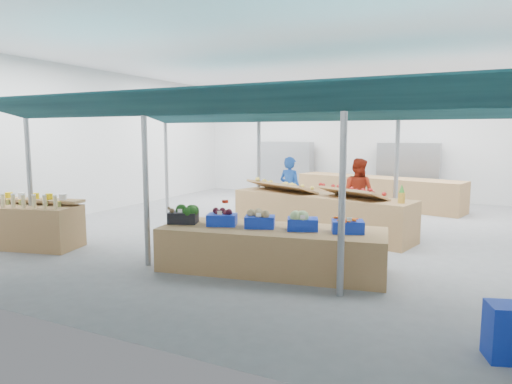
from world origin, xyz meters
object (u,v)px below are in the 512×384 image
Objects in this scene: crate_stack at (512,332)px; vendor_right at (358,193)px; bottle_shelf at (33,225)px; fruit_counter at (320,214)px; veg_counter at (272,249)px; vendor_left at (290,189)px.

vendor_right reaches higher than crate_stack.
bottle_shelf is 0.49× the size of fruit_counter.
bottle_shelf reaches higher than veg_counter.
vendor_left reaches higher than bottle_shelf.
fruit_counter is (4.92, 3.80, -0.00)m from bottle_shelf.
bottle_shelf is at bearing 54.08° from vendor_right.
vendor_left is (-1.38, 4.21, 0.50)m from veg_counter.
vendor_right is at bearing 27.90° from bottle_shelf.
veg_counter is at bearing 120.62° from vendor_left.
bottle_shelf is 5.14m from veg_counter.
fruit_counter is (-0.18, 3.11, 0.10)m from veg_counter.
vendor_right is at bearing 117.42° from crate_stack.
veg_counter reaches higher than crate_stack.
fruit_counter reaches higher than crate_stack.
veg_counter is 3.92m from crate_stack.
crate_stack is at bearing 129.89° from vendor_right.
fruit_counter is 1.32m from vendor_right.
vendor_right reaches higher than fruit_counter.
bottle_shelf reaches higher than fruit_counter.
veg_counter is (5.10, 0.69, -0.10)m from bottle_shelf.
crate_stack is 6.73m from vendor_right.
vendor_right is at bearing -167.52° from vendor_left.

